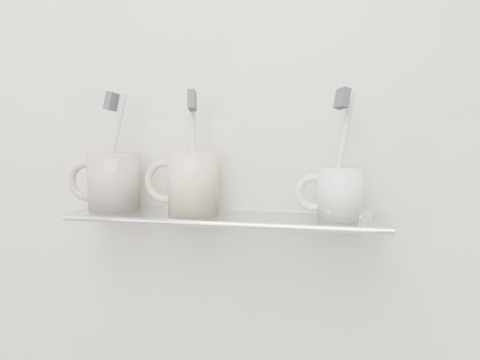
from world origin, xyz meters
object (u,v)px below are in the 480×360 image
(mug_center, at_px, (193,182))
(mug_left, at_px, (114,182))
(mug_right, at_px, (340,193))
(shelf_glass, at_px, (226,217))

(mug_center, bearing_deg, mug_left, 157.19)
(mug_left, relative_size, mug_center, 0.95)
(mug_right, bearing_deg, shelf_glass, 174.10)
(mug_left, bearing_deg, mug_center, 8.94)
(shelf_glass, distance_m, mug_center, 0.08)
(mug_center, relative_size, mug_right, 1.31)
(shelf_glass, distance_m, mug_right, 0.18)
(mug_left, height_order, mug_center, mug_center)
(mug_left, distance_m, mug_center, 0.14)
(shelf_glass, bearing_deg, mug_left, 178.53)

